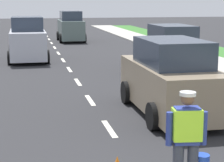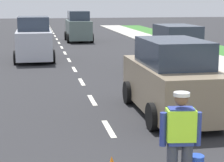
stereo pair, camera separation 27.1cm
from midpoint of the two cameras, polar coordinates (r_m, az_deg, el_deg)
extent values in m
plane|color=#28282B|center=(25.15, -7.69, 3.85)|extent=(96.00, 96.00, 0.00)
cube|color=silver|center=(10.24, -1.14, -6.53)|extent=(0.14, 1.40, 0.01)
cube|color=silver|center=(13.09, -3.60, -2.65)|extent=(0.14, 1.40, 0.01)
cube|color=silver|center=(16.00, -5.16, -0.16)|extent=(0.14, 1.40, 0.01)
cube|color=silver|center=(18.94, -6.24, 1.56)|extent=(0.14, 1.40, 0.01)
cube|color=silver|center=(21.89, -7.03, 2.82)|extent=(0.14, 1.40, 0.01)
cube|color=silver|center=(24.85, -7.64, 3.78)|extent=(0.14, 1.40, 0.01)
cube|color=silver|center=(27.83, -8.11, 4.53)|extent=(0.14, 1.40, 0.01)
cube|color=silver|center=(30.80, -8.50, 5.14)|extent=(0.14, 1.40, 0.01)
cube|color=silver|center=(33.78, -8.81, 5.64)|extent=(0.14, 1.40, 0.01)
cube|color=silver|center=(36.77, -9.08, 6.06)|extent=(0.14, 1.40, 0.01)
cube|color=silver|center=(39.76, -9.31, 6.42)|extent=(0.14, 1.40, 0.01)
cube|color=silver|center=(42.74, -9.50, 6.72)|extent=(0.14, 1.40, 0.01)
cube|color=silver|center=(45.73, -9.67, 6.99)|extent=(0.14, 1.40, 0.01)
cube|color=silver|center=(48.73, -9.82, 7.22)|extent=(0.14, 1.40, 0.01)
cube|color=silver|center=(51.72, -9.95, 7.43)|extent=(0.14, 1.40, 0.01)
cube|color=navy|center=(6.79, 9.02, -6.01)|extent=(0.43, 0.29, 0.60)
cube|color=#A5EA33|center=(6.79, 9.02, -5.85)|extent=(0.49, 0.34, 0.51)
cylinder|color=navy|center=(6.75, 6.68, -6.51)|extent=(0.11, 0.11, 0.55)
cylinder|color=navy|center=(6.87, 11.29, -6.32)|extent=(0.11, 0.11, 0.55)
sphere|color=brown|center=(6.68, 9.13, -2.40)|extent=(0.22, 0.22, 0.22)
cylinder|color=silver|center=(6.66, 9.15, -1.73)|extent=(0.26, 0.26, 0.06)
cylinder|color=#2347B7|center=(7.18, 11.04, -10.81)|extent=(0.26, 0.26, 0.26)
cube|color=gray|center=(18.28, 7.58, 3.59)|extent=(1.69, 4.31, 1.16)
cube|color=#2D3847|center=(18.08, 7.76, 6.47)|extent=(1.49, 2.37, 0.70)
cylinder|color=black|center=(19.34, 3.81, 2.81)|extent=(0.22, 0.68, 0.68)
cylinder|color=black|center=(19.87, 8.63, 2.93)|extent=(0.22, 0.68, 0.68)
cylinder|color=black|center=(16.81, 6.26, 1.52)|extent=(0.22, 0.68, 0.68)
cylinder|color=black|center=(17.43, 11.69, 1.70)|extent=(0.22, 0.68, 0.68)
cube|color=gray|center=(11.53, 7.19, -0.68)|extent=(1.72, 4.37, 1.19)
cube|color=#2D3847|center=(11.27, 7.49, 3.91)|extent=(1.51, 2.40, 0.70)
cylinder|color=black|center=(12.65, 1.37, -1.56)|extent=(0.22, 0.68, 0.68)
cylinder|color=black|center=(13.16, 8.85, -1.20)|extent=(0.22, 0.68, 0.68)
cylinder|color=black|center=(10.11, 4.91, -4.83)|extent=(0.22, 0.68, 0.68)
cylinder|color=black|center=(10.74, 13.96, -4.17)|extent=(0.22, 0.68, 0.68)
cube|color=silver|center=(22.04, -11.74, 4.98)|extent=(1.75, 4.10, 1.37)
cube|color=#2D3847|center=(22.07, -11.85, 7.68)|extent=(1.54, 2.25, 0.70)
cylinder|color=black|center=(20.86, -9.20, 3.29)|extent=(0.22, 0.68, 0.68)
cylinder|color=black|center=(20.86, -14.12, 3.10)|extent=(0.22, 0.68, 0.68)
cylinder|color=black|center=(23.38, -9.51, 4.10)|extent=(0.22, 0.68, 0.68)
cylinder|color=black|center=(23.38, -13.91, 3.93)|extent=(0.22, 0.68, 0.68)
cube|color=slate|center=(31.90, -5.88, 6.97)|extent=(1.68, 3.89, 1.39)
cube|color=#2D3847|center=(31.75, -5.90, 8.85)|extent=(1.48, 2.14, 0.70)
cylinder|color=black|center=(33.06, -7.58, 6.14)|extent=(0.22, 0.68, 0.68)
cylinder|color=black|center=(33.23, -4.61, 6.23)|extent=(0.22, 0.68, 0.68)
cylinder|color=black|center=(30.67, -7.23, 5.78)|extent=(0.22, 0.68, 0.68)
cylinder|color=black|center=(30.86, -4.03, 5.87)|extent=(0.22, 0.68, 0.68)
camera|label=1|loc=(0.14, -90.74, -0.14)|focal=67.05mm
camera|label=2|loc=(0.14, 89.26, 0.14)|focal=67.05mm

